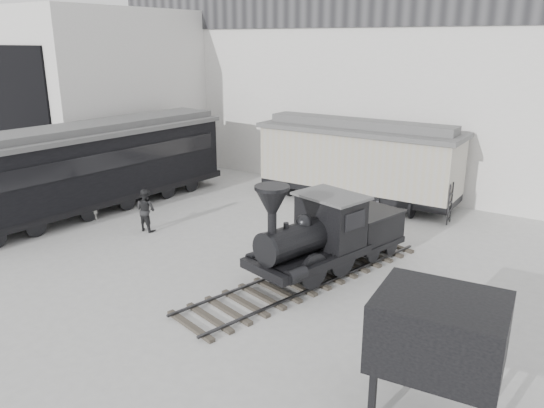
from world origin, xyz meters
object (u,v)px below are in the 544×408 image
Objects in this scene: locomotive at (323,239)px; visitor_a at (91,202)px; coal_hopper at (438,341)px; boxcar at (358,159)px; passenger_coach at (101,165)px; visitor_b at (146,210)px.

locomotive reaches higher than visitor_a.
coal_hopper is at bearing -28.76° from locomotive.
passenger_coach is (-9.16, -7.50, -0.04)m from boxcar.
boxcar reaches higher than coal_hopper.
boxcar is 5.98× the size of visitor_a.
passenger_coach reaches higher than visitor_b.
locomotive is 7.18m from coal_hopper.
visitor_b is at bearing -10.14° from passenger_coach.
coal_hopper is (17.01, -5.60, -0.26)m from passenger_coach.
visitor_a is 16.69m from coal_hopper.
visitor_b is at bearing -163.35° from locomotive.
boxcar is 5.49× the size of visitor_b.
coal_hopper is (7.84, -13.11, -0.30)m from boxcar.
coal_hopper is (5.22, -4.90, 0.52)m from locomotive.
boxcar is 12.19m from visitor_a.
visitor_b is at bearing 156.53° from visitor_a.
locomotive is at bearing 153.18° from visitor_a.
visitor_a is at bearing -52.13° from passenger_coach.
coal_hopper is at bearing -59.63° from boxcar.
boxcar is (-2.62, 8.21, 0.83)m from locomotive.
locomotive is at bearing 131.20° from coal_hopper.
boxcar reaches higher than passenger_coach.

